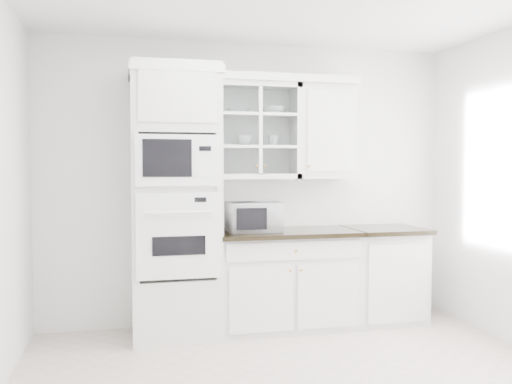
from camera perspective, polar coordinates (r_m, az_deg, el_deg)
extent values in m
cube|color=white|center=(5.28, -0.66, 0.90)|extent=(4.00, 0.02, 2.70)
cube|color=silver|center=(4.86, -8.51, -1.06)|extent=(0.76, 0.65, 2.40)
cube|color=white|center=(4.55, -8.13, -4.60)|extent=(0.70, 0.03, 0.72)
cube|color=black|center=(4.54, -8.11, -5.63)|extent=(0.44, 0.01, 0.16)
cube|color=white|center=(4.52, -8.19, 3.30)|extent=(0.70, 0.03, 0.43)
cube|color=black|center=(4.49, -9.31, 3.55)|extent=(0.40, 0.01, 0.31)
cube|color=silver|center=(5.18, 3.12, -9.30)|extent=(1.30, 0.60, 0.88)
cube|color=black|center=(5.07, 3.25, -4.29)|extent=(1.32, 0.67, 0.04)
cube|color=silver|center=(5.54, 13.22, -8.58)|extent=(0.70, 0.60, 0.88)
cube|color=black|center=(5.43, 13.43, -3.88)|extent=(0.72, 0.67, 0.04)
cube|color=silver|center=(5.14, 0.04, 6.42)|extent=(0.80, 0.33, 0.90)
cube|color=silver|center=(5.13, 0.04, 4.75)|extent=(0.74, 0.29, 0.02)
cube|color=silver|center=(5.15, 0.04, 8.09)|extent=(0.74, 0.29, 0.02)
cube|color=silver|center=(5.34, 7.16, 6.27)|extent=(0.55, 0.33, 0.90)
cube|color=white|center=(5.15, -1.05, 11.85)|extent=(2.14, 0.38, 0.07)
imported|color=white|center=(4.97, -0.26, -2.60)|extent=(0.48, 0.40, 0.27)
imported|color=white|center=(5.13, -1.88, 8.53)|extent=(0.28, 0.28, 0.05)
imported|color=white|center=(5.20, 1.90, 8.53)|extent=(0.27, 0.27, 0.07)
imported|color=white|center=(5.12, -1.22, 5.42)|extent=(0.15, 0.15, 0.10)
imported|color=white|center=(5.16, 1.84, 5.41)|extent=(0.13, 0.13, 0.10)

